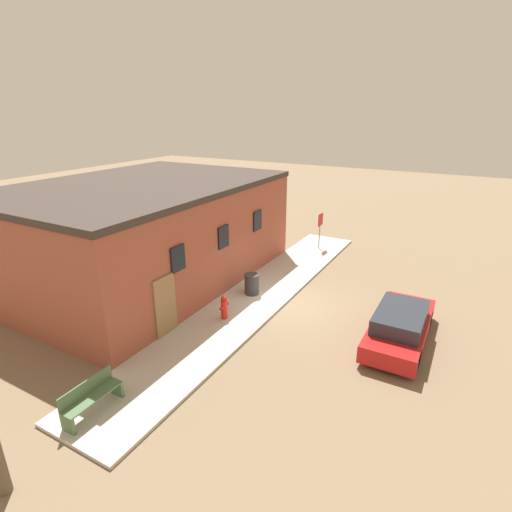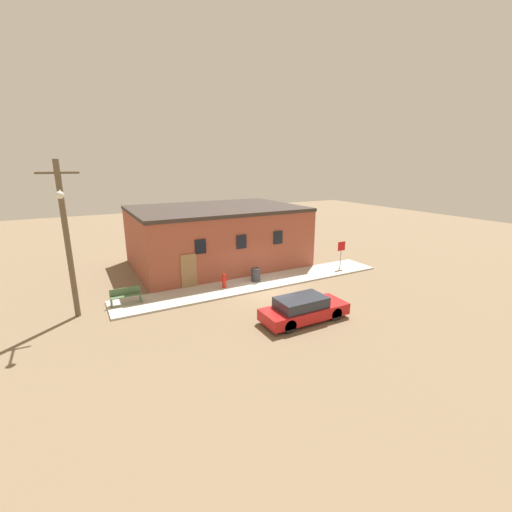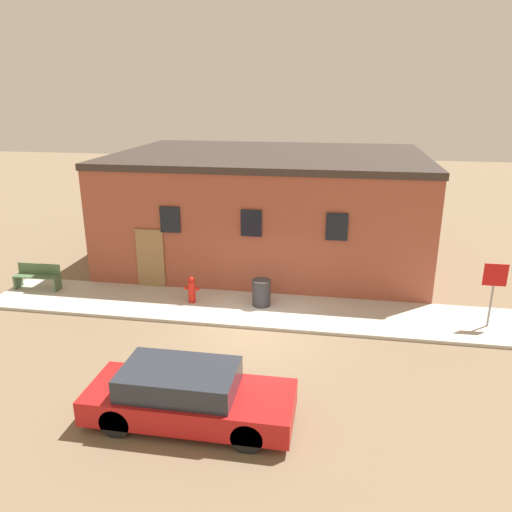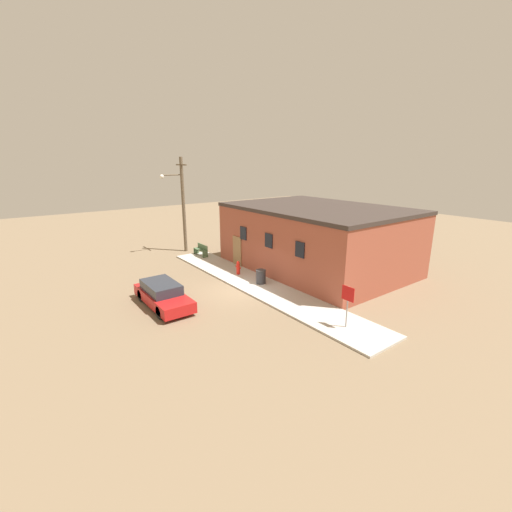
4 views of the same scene
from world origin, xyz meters
The scene contains 9 objects.
ground_plane centered at (0.00, 0.00, 0.00)m, with size 80.00×80.00×0.00m, color #7A664C.
sidewalk centered at (0.00, 1.31, 0.05)m, with size 18.07×2.63×0.10m.
brick_building centered at (-0.54, 6.87, 2.20)m, with size 12.15×8.61×4.40m.
fire_hydrant centered at (-2.33, 1.44, 0.56)m, with size 0.50×0.24×0.91m.
stop_sign centered at (6.85, 1.21, 1.47)m, with size 0.67×0.06×1.96m.
bench centered at (-8.03, 1.70, 0.54)m, with size 1.60×0.44×0.88m.
trash_bin centered at (-0.03, 1.59, 0.54)m, with size 0.63×0.63×0.86m.
utility_pole centered at (-10.42, 1.39, 4.14)m, with size 1.80×1.97×7.72m.
parked_car centered at (-0.66, -4.45, 0.61)m, with size 4.42×1.68×1.25m.
Camera 2 is at (-10.16, -16.95, 7.50)m, focal length 24.00 mm.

